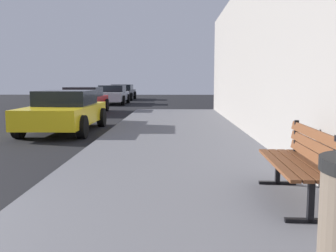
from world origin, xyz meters
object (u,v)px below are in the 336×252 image
Objects in this scene: bench at (301,158)px; car_silver at (112,95)px; car_red at (83,100)px; car_black at (122,92)px; car_yellow at (65,111)px.

bench is 0.41× the size of car_silver.
car_silver is at bearing -91.74° from car_red.
car_black is at bearing -90.10° from car_red.
bench is 21.72m from car_silver.
car_silver and car_black have the same top height.
car_yellow is (-4.88, 7.12, -0.02)m from bench.
car_silver is 0.90× the size of car_black.
car_silver is at bearing 107.50° from bench.
car_red reaches higher than bench.
car_silver is at bearing 91.80° from car_black.
car_black is at bearing -87.01° from car_yellow.
car_yellow is 20.02m from car_black.
car_silver is (-5.73, 20.95, -0.02)m from bench.
car_red is 0.99× the size of car_silver.
bench is 15.01m from car_red.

